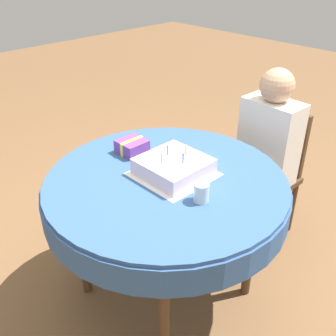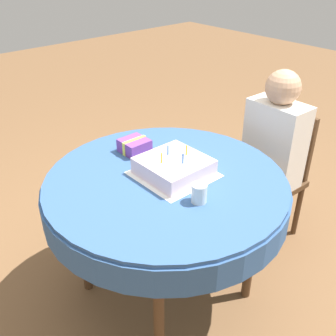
{
  "view_description": "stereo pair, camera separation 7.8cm",
  "coord_description": "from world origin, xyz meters",
  "px_view_note": "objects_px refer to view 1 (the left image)",
  "views": [
    {
      "loc": [
        1.16,
        -1.11,
        1.77
      ],
      "look_at": [
        -0.0,
        0.02,
        0.82
      ],
      "focal_mm": 42.0,
      "sensor_mm": 36.0,
      "label": 1
    },
    {
      "loc": [
        1.21,
        -1.05,
        1.77
      ],
      "look_at": [
        -0.0,
        0.02,
        0.82
      ],
      "focal_mm": 42.0,
      "sensor_mm": 36.0,
      "label": 2
    }
  ],
  "objects_px": {
    "chair": "(270,170)",
    "gift_box": "(132,146)",
    "birthday_cake": "(173,166)",
    "drinking_glass": "(201,192)",
    "person": "(267,143)"
  },
  "relations": [
    {
      "from": "person",
      "to": "drinking_glass",
      "type": "bearing_deg",
      "value": -73.92
    },
    {
      "from": "birthday_cake",
      "to": "person",
      "type": "bearing_deg",
      "value": 87.48
    },
    {
      "from": "birthday_cake",
      "to": "drinking_glass",
      "type": "xyz_separation_m",
      "value": [
        0.24,
        -0.07,
        -0.0
      ]
    },
    {
      "from": "gift_box",
      "to": "birthday_cake",
      "type": "bearing_deg",
      "value": -0.09
    },
    {
      "from": "chair",
      "to": "drinking_glass",
      "type": "height_order",
      "value": "drinking_glass"
    },
    {
      "from": "chair",
      "to": "birthday_cake",
      "type": "bearing_deg",
      "value": -90.25
    },
    {
      "from": "chair",
      "to": "gift_box",
      "type": "distance_m",
      "value": 1.0
    },
    {
      "from": "person",
      "to": "birthday_cake",
      "type": "bearing_deg",
      "value": -90.28
    },
    {
      "from": "birthday_cake",
      "to": "gift_box",
      "type": "distance_m",
      "value": 0.31
    },
    {
      "from": "person",
      "to": "gift_box",
      "type": "relative_size",
      "value": 7.9
    },
    {
      "from": "drinking_glass",
      "to": "gift_box",
      "type": "height_order",
      "value": "drinking_glass"
    },
    {
      "from": "drinking_glass",
      "to": "gift_box",
      "type": "xyz_separation_m",
      "value": [
        -0.56,
        0.07,
        -0.01
      ]
    },
    {
      "from": "person",
      "to": "birthday_cake",
      "type": "xyz_separation_m",
      "value": [
        -0.03,
        -0.78,
        0.13
      ]
    },
    {
      "from": "gift_box",
      "to": "person",
      "type": "bearing_deg",
      "value": 65.98
    },
    {
      "from": "chair",
      "to": "gift_box",
      "type": "relative_size",
      "value": 5.89
    }
  ]
}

